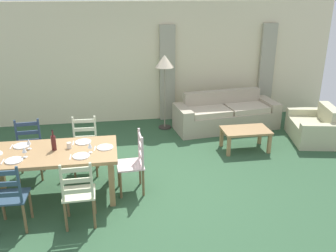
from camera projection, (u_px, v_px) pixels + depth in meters
name	position (u px, v px, depth m)	size (l,w,h in m)	color
ground_plane	(145.00, 190.00, 5.77)	(9.60, 9.60, 0.02)	#2D5134
wall_far	(129.00, 63.00, 8.33)	(9.60, 0.16, 2.70)	beige
curtain_panel_left	(167.00, 74.00, 8.41)	(0.35, 0.08, 2.20)	#A5A18A
curtain_panel_right	(266.00, 70.00, 8.77)	(0.35, 0.08, 2.20)	#A5A18A
dining_table	(51.00, 157.00, 5.33)	(1.90, 0.96, 0.75)	#9F794D
dining_chair_near_left	(9.00, 197.00, 4.66)	(0.43, 0.41, 0.96)	#2C455A
dining_chair_near_right	(79.00, 193.00, 4.74)	(0.43, 0.41, 0.96)	beige
dining_chair_far_left	(29.00, 149.00, 6.02)	(0.44, 0.43, 0.96)	#2F425E
dining_chair_far_right	(85.00, 146.00, 6.15)	(0.43, 0.41, 0.96)	beige
dining_chair_head_east	(134.00, 163.00, 5.56)	(0.42, 0.44, 0.96)	beige
dinner_plate_near_left	(14.00, 160.00, 5.00)	(0.24, 0.24, 0.02)	white
fork_near_left	(3.00, 162.00, 4.98)	(0.02, 0.17, 0.01)	silver
dinner_plate_near_right	(81.00, 156.00, 5.14)	(0.24, 0.24, 0.02)	white
fork_near_right	(70.00, 157.00, 5.12)	(0.02, 0.17, 0.01)	silver
dinner_plate_far_left	(22.00, 146.00, 5.46)	(0.24, 0.24, 0.02)	white
fork_far_left	(11.00, 147.00, 5.44)	(0.02, 0.17, 0.01)	silver
dinner_plate_far_right	(83.00, 142.00, 5.60)	(0.24, 0.24, 0.02)	white
fork_far_right	(73.00, 143.00, 5.58)	(0.02, 0.17, 0.01)	silver
dinner_plate_head_east	(105.00, 147.00, 5.41)	(0.24, 0.24, 0.02)	white
fork_head_east	(95.00, 148.00, 5.39)	(0.02, 0.17, 0.01)	silver
wine_bottle	(54.00, 143.00, 5.31)	(0.07, 0.07, 0.32)	#471919
wine_glass_near_left	(24.00, 150.00, 5.08)	(0.06, 0.06, 0.16)	white
wine_glass_near_right	(90.00, 146.00, 5.22)	(0.06, 0.06, 0.16)	white
wine_glass_far_left	(29.00, 142.00, 5.34)	(0.06, 0.06, 0.16)	white
coffee_cup_primary	(69.00, 145.00, 5.39)	(0.07, 0.07, 0.09)	beige
couch	(225.00, 115.00, 8.18)	(2.36, 1.07, 0.80)	tan
coffee_table	(246.00, 132.00, 7.04)	(0.90, 0.56, 0.42)	#9F794D
armchair_upholstered	(315.00, 128.00, 7.53)	(1.01, 1.30, 0.72)	#BCB993
standing_lamp	(165.00, 66.00, 7.76)	(0.40, 0.40, 1.64)	#332D28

